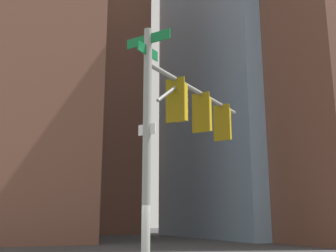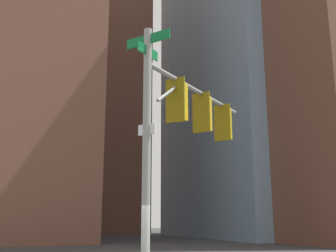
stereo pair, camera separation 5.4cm
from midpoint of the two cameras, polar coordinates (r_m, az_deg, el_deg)
The scene contains 5 objects.
signal_pole_assembly at distance 10.83m, azimuth 2.86°, elevation 0.45°, with size 4.55×3.67×6.59m.
building_brick_nearside at distance 52.55m, azimuth 21.41°, elevation 12.15°, with size 18.68×19.18×47.56m, color brown.
building_brick_midblock at distance 50.06m, azimuth -21.00°, elevation 11.84°, with size 17.72×16.91×45.09m, color brown.
building_glass_tower at distance 65.12m, azimuth 15.23°, elevation 10.42°, with size 28.94×26.50×55.27m, color #7A99B2.
building_brick_farside at distance 73.05m, azimuth -13.82°, elevation 3.26°, with size 23.98×18.18×44.50m, color brown.
Camera 1 is at (-2.73, -8.07, 2.19)m, focal length 43.35 mm.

